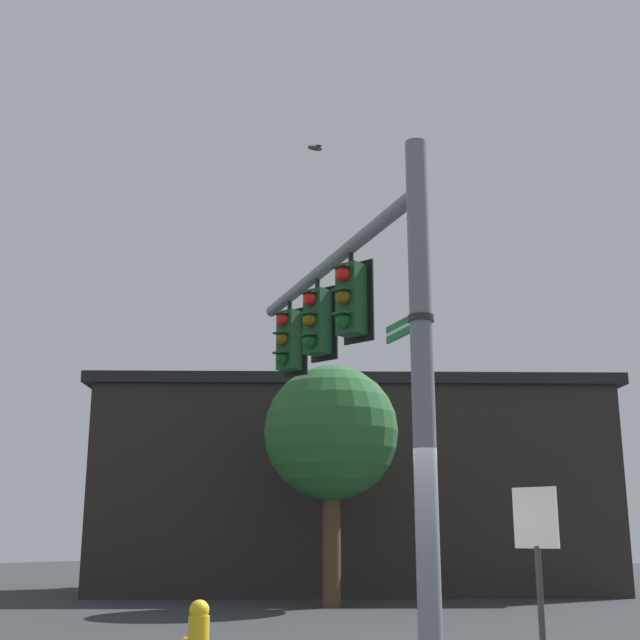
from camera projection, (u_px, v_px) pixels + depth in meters
name	position (u px, v px, depth m)	size (l,w,h in m)	color
signal_pole	(423.00, 391.00, 9.93)	(0.27, 0.27, 6.34)	slate
mast_arm	(329.00, 265.00, 13.33)	(0.20, 0.20, 6.14)	slate
traffic_light_nearest_pole	(350.00, 299.00, 12.30)	(0.54, 0.49, 1.31)	black
traffic_light_mid_inner	(317.00, 321.00, 13.60)	(0.54, 0.49, 1.31)	black
traffic_light_mid_outer	(289.00, 340.00, 14.90)	(0.54, 0.49, 1.31)	black
street_name_sign	(412.00, 323.00, 10.36)	(1.00, 0.63, 0.22)	#147238
bird_flying	(315.00, 148.00, 15.01)	(0.43, 0.29, 0.15)	#4C4742
storefront_building	(351.00, 487.00, 24.19)	(14.38, 13.74, 5.66)	#282321
tree_by_storefront	(331.00, 434.00, 19.42)	(3.07, 3.07, 5.34)	#4C3823
fire_hydrant	(198.00, 638.00, 9.56)	(0.35, 0.24, 0.82)	yellow
historical_marker	(537.00, 546.00, 10.70)	(0.60, 0.08, 2.13)	#333333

